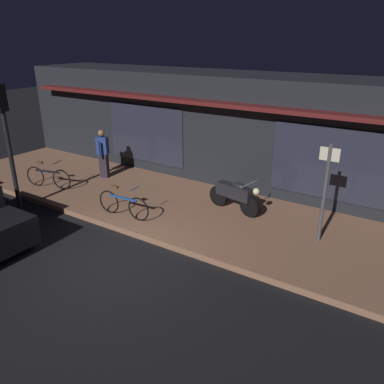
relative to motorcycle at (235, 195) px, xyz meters
name	(u,v)px	position (x,y,z in m)	size (l,w,h in m)	color
ground_plane	(118,260)	(-1.13, -3.53, -0.65)	(60.00, 60.00, 0.00)	black
sidewalk_slab	(191,211)	(-1.13, -0.53, -0.57)	(18.00, 4.00, 0.15)	#8C6047
storefront_building	(245,129)	(-1.13, 2.86, 1.16)	(18.00, 3.30, 3.60)	black
motorcycle	(235,195)	(0.00, 0.00, 0.00)	(1.69, 0.61, 0.97)	black
bicycle_parked	(123,204)	(-2.36, -1.97, -0.14)	(1.66, 0.42, 0.91)	black
bicycle_extra	(48,177)	(-5.89, -1.64, -0.14)	(1.62, 0.54, 0.91)	black
person_photographer	(103,153)	(-5.10, 0.08, 0.38)	(0.43, 0.61, 1.67)	#28232D
sign_post	(325,188)	(2.47, -0.42, 0.86)	(0.44, 0.09, 2.40)	#47474C
traffic_light_pole	(5,127)	(-5.26, -3.17, 1.83)	(0.24, 0.33, 3.60)	black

